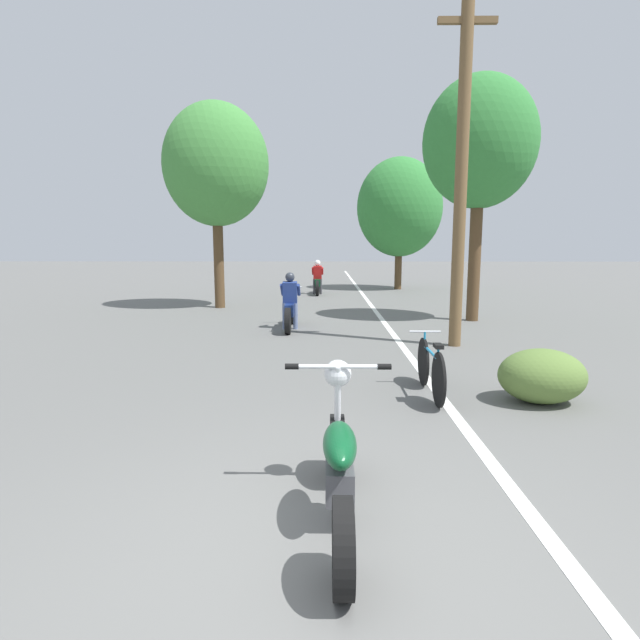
% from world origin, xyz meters
% --- Properties ---
extents(ground_plane, '(120.00, 120.00, 0.00)m').
position_xyz_m(ground_plane, '(0.00, 0.00, 0.00)').
color(ground_plane, '#60605E').
extents(lane_stripe_edge, '(0.14, 48.00, 0.01)m').
position_xyz_m(lane_stripe_edge, '(1.70, 12.44, 0.00)').
color(lane_stripe_edge, white).
rests_on(lane_stripe_edge, ground).
extents(utility_pole, '(1.10, 0.24, 6.70)m').
position_xyz_m(utility_pole, '(2.77, 6.98, 3.44)').
color(utility_pole, brown).
rests_on(utility_pole, ground).
extents(roadside_tree_right_near, '(2.91, 2.62, 6.29)m').
position_xyz_m(roadside_tree_right_near, '(4.11, 10.40, 4.58)').
color(roadside_tree_right_near, '#513A23').
rests_on(roadside_tree_right_near, ground).
extents(roadside_tree_right_far, '(3.84, 3.46, 5.91)m').
position_xyz_m(roadside_tree_right_far, '(3.50, 20.10, 3.69)').
color(roadside_tree_right_far, '#513A23').
rests_on(roadside_tree_right_far, ground).
extents(roadside_tree_left, '(3.30, 2.97, 6.39)m').
position_xyz_m(roadside_tree_left, '(-3.27, 13.14, 4.47)').
color(roadside_tree_left, '#513A23').
rests_on(roadside_tree_left, ground).
extents(roadside_bush, '(1.10, 0.88, 0.70)m').
position_xyz_m(roadside_bush, '(2.93, 3.30, 0.35)').
color(roadside_bush, '#5B7A38').
rests_on(roadside_bush, ground).
extents(motorcycle_foreground, '(0.85, 2.00, 1.08)m').
position_xyz_m(motorcycle_foreground, '(0.26, 0.50, 0.44)').
color(motorcycle_foreground, black).
rests_on(motorcycle_foreground, ground).
extents(motorcycle_rider_lead, '(0.50, 2.14, 1.36)m').
position_xyz_m(motorcycle_rider_lead, '(-0.69, 9.02, 0.52)').
color(motorcycle_rider_lead, black).
rests_on(motorcycle_rider_lead, ground).
extents(motorcycle_rider_far, '(0.50, 2.12, 1.41)m').
position_xyz_m(motorcycle_rider_far, '(-0.17, 17.72, 0.54)').
color(motorcycle_rider_far, black).
rests_on(motorcycle_rider_far, ground).
extents(bicycle_parked, '(0.44, 1.68, 0.81)m').
position_xyz_m(bicycle_parked, '(1.57, 3.61, 0.37)').
color(bicycle_parked, black).
rests_on(bicycle_parked, ground).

